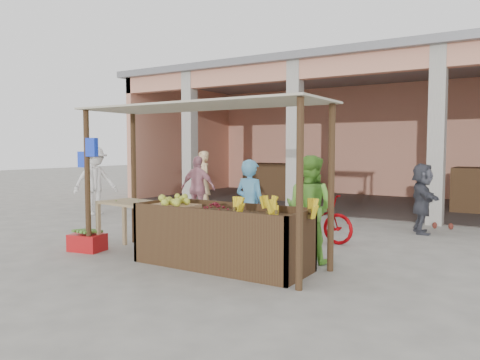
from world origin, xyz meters
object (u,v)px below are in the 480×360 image
Objects in this scene: red_crate at (87,242)px; vendor_blue at (250,203)px; side_table at (131,210)px; motorcycle at (311,217)px; vendor_green at (309,206)px; fruit_stall at (222,239)px.

vendor_blue is (2.44, 1.30, 0.69)m from red_crate.
side_table is 0.64× the size of motorcycle.
vendor_green is (1.03, 0.04, 0.03)m from vendor_blue.
motorcycle is (-0.60, 1.45, -0.40)m from vendor_green.
fruit_stall reaches higher than red_crate.
fruit_stall is 2.47m from motorcycle.
vendor_blue is (-0.07, 0.95, 0.43)m from fruit_stall.
fruit_stall is at bearing 47.21° from vendor_green.
vendor_blue reaches higher than fruit_stall.
red_crate is 0.33× the size of vendor_blue.
side_table reaches higher than red_crate.
motorcycle is at bearing 33.98° from red_crate.
red_crate is at bearing 34.75° from vendor_blue.
fruit_stall is 1.88m from side_table.
fruit_stall is 1.57× the size of vendor_blue.
vendor_blue is 0.97× the size of vendor_green.
vendor_blue is at bearing 3.23° from vendor_green.
vendor_blue is at bearing 167.51° from motorcycle.
vendor_blue is at bearing 34.52° from side_table.
vendor_green is 1.62m from motorcycle.
vendor_blue reaches higher than side_table.
side_table reaches higher than fruit_stall.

